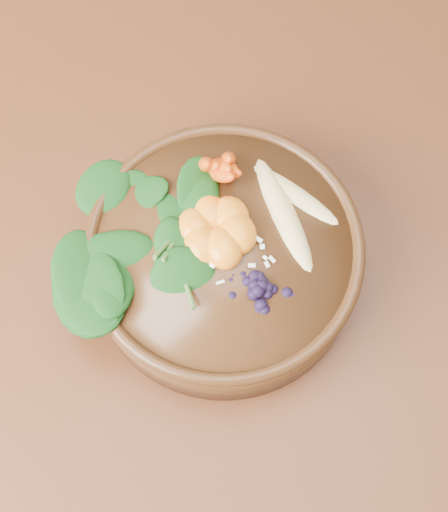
% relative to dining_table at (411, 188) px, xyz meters
% --- Properties ---
extents(ground, '(4.00, 4.00, 0.00)m').
position_rel_dining_table_xyz_m(ground, '(0.00, 0.00, -0.66)').
color(ground, '#381E0F').
rests_on(ground, ground).
extents(dining_table, '(1.60, 0.90, 0.75)m').
position_rel_dining_table_xyz_m(dining_table, '(0.00, 0.00, 0.00)').
color(dining_table, '#331C0C').
rests_on(dining_table, ground).
extents(stoneware_bowl, '(0.35, 0.35, 0.08)m').
position_rel_dining_table_xyz_m(stoneware_bowl, '(-0.28, -0.08, 0.13)').
color(stoneware_bowl, '#402714').
rests_on(stoneware_bowl, dining_table).
extents(kale_heap, '(0.22, 0.21, 0.04)m').
position_rel_dining_table_xyz_m(kale_heap, '(-0.34, -0.03, 0.19)').
color(kale_heap, '#0F4410').
rests_on(kale_heap, stoneware_bowl).
extents(carrot_cluster, '(0.07, 0.07, 0.08)m').
position_rel_dining_table_xyz_m(carrot_cluster, '(-0.25, 0.01, 0.21)').
color(carrot_cluster, '#EB5315').
rests_on(carrot_cluster, stoneware_bowl).
extents(banana_halves, '(0.11, 0.16, 0.03)m').
position_rel_dining_table_xyz_m(banana_halves, '(-0.20, -0.05, 0.18)').
color(banana_halves, '#E0CC84').
rests_on(banana_halves, stoneware_bowl).
extents(mandarin_cluster, '(0.10, 0.11, 0.03)m').
position_rel_dining_table_xyz_m(mandarin_cluster, '(-0.28, -0.06, 0.18)').
color(mandarin_cluster, orange).
rests_on(mandarin_cluster, stoneware_bowl).
extents(blueberry_pile, '(0.15, 0.13, 0.04)m').
position_rel_dining_table_xyz_m(blueberry_pile, '(-0.26, -0.13, 0.19)').
color(blueberry_pile, black).
rests_on(blueberry_pile, stoneware_bowl).
extents(coconut_flakes, '(0.10, 0.09, 0.01)m').
position_rel_dining_table_xyz_m(coconut_flakes, '(-0.27, -0.09, 0.17)').
color(coconut_flakes, white).
rests_on(coconut_flakes, stoneware_bowl).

